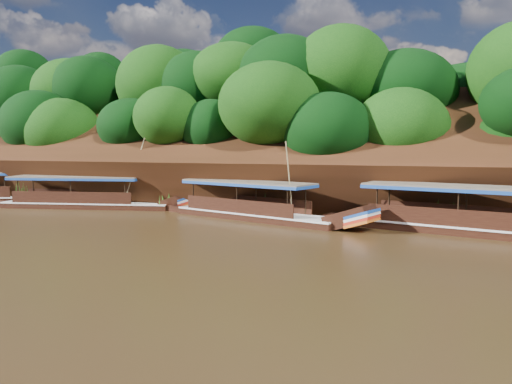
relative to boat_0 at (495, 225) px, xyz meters
The scene contains 6 objects.
ground 16.37m from the boat_0, 158.40° to the right, with size 160.00×160.00×0.00m, color black.
riverbank 22.63m from the boat_0, 132.33° to the left, with size 120.00×30.06×19.40m.
boat_0 is the anchor object (origin of this frame).
boat_1 13.94m from the boat_0, behind, with size 14.80×6.48×5.75m.
boat_2 28.69m from the boat_0, behind, with size 16.23×5.39×6.36m.
reeds 18.90m from the boat_0, 169.72° to the left, with size 48.34×2.39×2.05m.
Camera 1 is at (12.07, -24.08, 5.07)m, focal length 35.00 mm.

